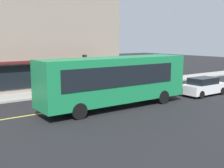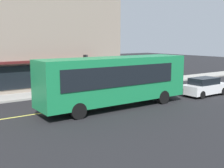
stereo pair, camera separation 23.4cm
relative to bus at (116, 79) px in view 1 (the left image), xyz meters
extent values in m
plane|color=black|center=(-1.63, 1.45, -1.99)|extent=(120.00, 120.00, 0.00)
cube|color=#9E9B93|center=(-1.63, 7.13, -1.91)|extent=(80.00, 2.69, 0.15)
cube|color=#D8D14C|center=(-1.63, 1.45, -1.98)|extent=(36.00, 0.16, 0.01)
cube|color=gray|center=(-3.44, 13.27, 5.56)|extent=(20.22, 9.59, 15.09)
cube|color=#4C1919|center=(-3.44, 8.22, 0.81)|extent=(14.16, 0.70, 0.20)
cube|color=black|center=(-3.44, 8.44, -0.49)|extent=(12.13, 0.08, 2.00)
cube|color=#197F47|center=(-0.04, 0.00, 0.01)|extent=(11.00, 2.52, 3.00)
cube|color=black|center=(5.41, 0.01, 0.37)|extent=(0.12, 2.10, 1.80)
cube|color=black|center=(-0.34, 1.27, 0.37)|extent=(8.80, 0.08, 1.32)
cube|color=black|center=(-0.34, -1.27, 0.37)|extent=(8.80, 0.08, 1.32)
cube|color=#0CF259|center=(5.48, 0.01, 1.26)|extent=(0.08, 1.90, 0.36)
cube|color=#2D2D33|center=(5.51, 0.01, -1.24)|extent=(0.16, 2.40, 0.40)
cylinder|color=black|center=(3.48, 1.14, -1.49)|extent=(1.00, 0.30, 1.00)
cylinder|color=black|center=(3.48, -1.12, -1.49)|extent=(1.00, 0.30, 1.00)
cylinder|color=black|center=(-3.56, 1.12, -1.49)|extent=(1.00, 0.30, 1.00)
cylinder|color=black|center=(-3.56, -1.14, -1.49)|extent=(1.00, 0.30, 1.00)
cylinder|color=#2D2D33|center=(1.33, 6.35, -0.24)|extent=(0.12, 0.12, 3.20)
cube|color=black|center=(1.33, 6.55, 0.91)|extent=(0.30, 0.30, 0.90)
sphere|color=red|center=(1.33, 6.72, 1.18)|extent=(0.18, 0.18, 0.18)
sphere|color=orange|center=(1.33, 6.72, 0.91)|extent=(0.18, 0.18, 0.18)
sphere|color=green|center=(1.33, 6.72, 0.64)|extent=(0.18, 0.18, 0.18)
cube|color=white|center=(8.73, -0.82, -1.39)|extent=(4.31, 1.81, 0.75)
cube|color=black|center=(8.58, -0.82, -0.74)|extent=(2.41, 1.52, 0.55)
cylinder|color=black|center=(10.15, -0.01, -1.67)|extent=(0.64, 0.22, 0.64)
cylinder|color=black|center=(10.14, -1.65, -1.67)|extent=(0.64, 0.22, 0.64)
cylinder|color=black|center=(7.31, 0.00, -1.67)|extent=(0.64, 0.22, 0.64)
cylinder|color=black|center=(7.31, -1.64, -1.67)|extent=(0.64, 0.22, 0.64)
camera|label=1|loc=(-11.35, -15.38, 2.69)|focal=44.90mm
camera|label=2|loc=(-11.16, -15.52, 2.69)|focal=44.90mm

